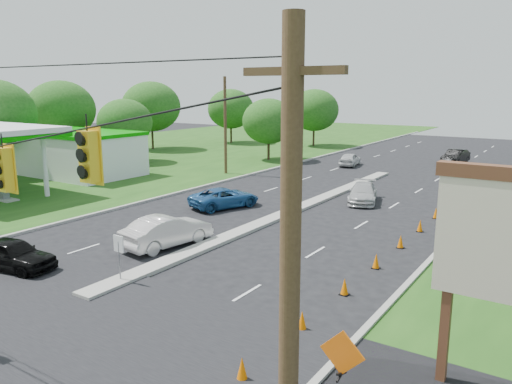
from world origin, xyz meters
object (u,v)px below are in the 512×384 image
Objects in this scene: white_sedan at (167,231)px; blue_pickup at (225,198)px; gas_station at (61,149)px; black_sedan at (12,254)px.

blue_pickup is (-2.67, 8.40, -0.13)m from white_sedan.
gas_station is 24.35m from black_sedan.
white_sedan reaches higher than blue_pickup.
black_sedan is (18.42, -15.81, -1.87)m from gas_station.
blue_pickup is at bearing -14.11° from black_sedan.
gas_station is 4.05× the size of blue_pickup.
gas_station reaches higher than blue_pickup.
gas_station is 19.31m from blue_pickup.
gas_station is at bearing -14.82° from white_sedan.
white_sedan is (3.43, 6.29, 0.09)m from black_sedan.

